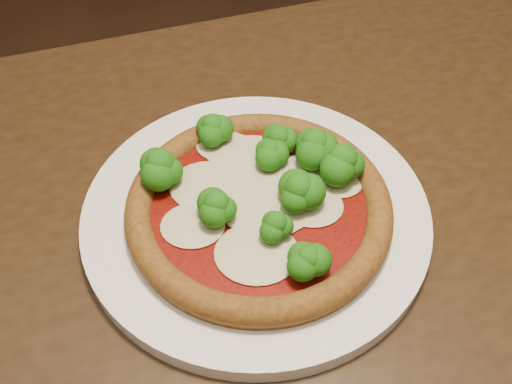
{
  "coord_description": "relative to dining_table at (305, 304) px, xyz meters",
  "views": [
    {
      "loc": [
        0.04,
        -0.2,
        1.19
      ],
      "look_at": [
        0.03,
        0.16,
        0.79
      ],
      "focal_mm": 40.0,
      "sensor_mm": 36.0,
      "label": 1
    }
  ],
  "objects": [
    {
      "name": "plate",
      "position": [
        -0.05,
        0.05,
        0.1
      ],
      "size": [
        0.34,
        0.34,
        0.02
      ],
      "primitive_type": "cylinder",
      "color": "white",
      "rests_on": "dining_table"
    },
    {
      "name": "dining_table",
      "position": [
        0.0,
        0.0,
        0.0
      ],
      "size": [
        1.54,
        1.24,
        0.75
      ],
      "rotation": [
        0.0,
        0.0,
        0.33
      ],
      "color": "black",
      "rests_on": "floor"
    },
    {
      "name": "pizza",
      "position": [
        -0.05,
        0.04,
        0.12
      ],
      "size": [
        0.25,
        0.25,
        0.06
      ],
      "rotation": [
        0.0,
        0.0,
        0.38
      ],
      "color": "brown",
      "rests_on": "plate"
    }
  ]
}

